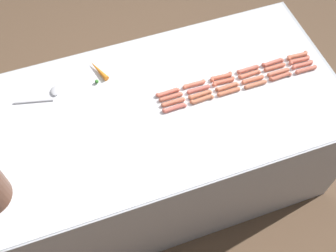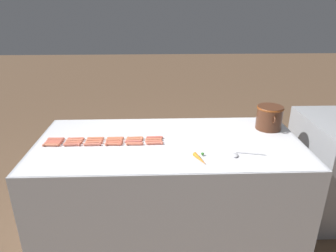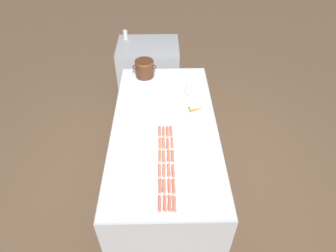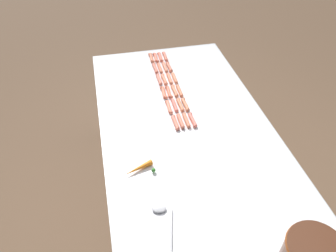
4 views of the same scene
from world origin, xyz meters
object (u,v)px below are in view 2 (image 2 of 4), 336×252
object	(u,v)px
hot_dog_18	(51,145)
hot_dog_20	(92,144)
hot_dog_8	(95,140)
hot_dog_21	(114,144)
serving_spoon	(240,155)
hot_dog_13	(74,143)
hot_dog_19	(72,145)
hot_dog_14	(94,142)
bean_pot	(269,116)
hot_dog_10	(134,140)
hot_dog_17	(154,141)
carrot	(200,159)
hot_dog_11	(154,139)
hot_dog_16	(134,142)
hot_dog_22	(135,144)
hot_dog_1	(76,139)
hot_dog_4	(135,138)
hot_dog_3	(116,138)
hot_dog_2	(96,138)
hot_dog_5	(155,137)
hot_dog_9	(114,140)
hot_dog_12	(53,143)
hot_dog_0	(56,139)
hot_dog_7	(75,140)
hot_dog_23	(155,143)
hot_dog_6	(55,141)
hot_dog_15	(114,142)

from	to	relation	value
hot_dog_18	hot_dog_20	bearing A→B (deg)	89.74
hot_dog_8	hot_dog_21	xyz separation A→B (m)	(0.08, 0.16, 0.00)
serving_spoon	hot_dog_13	bearing A→B (deg)	-100.81
hot_dog_8	hot_dog_19	size ratio (longest dim) A/B	1.00
hot_dog_14	bean_pot	world-z (taller)	bean_pot
hot_dog_10	bean_pot	world-z (taller)	bean_pot
hot_dog_17	carrot	world-z (taller)	carrot
hot_dog_11	hot_dog_16	bearing A→B (deg)	-77.47
hot_dog_10	hot_dog_22	xyz separation A→B (m)	(0.08, 0.01, 0.00)
hot_dog_1	bean_pot	distance (m)	1.70
hot_dog_4	hot_dog_21	xyz separation A→B (m)	(0.11, -0.17, 0.00)
hot_dog_20	serving_spoon	world-z (taller)	hot_dog_20
hot_dog_17	hot_dog_3	bearing A→B (deg)	-103.09
hot_dog_2	hot_dog_5	xyz separation A→B (m)	(0.00, 0.49, 0.00)
hot_dog_9	hot_dog_12	world-z (taller)	same
hot_dog_0	hot_dog_22	distance (m)	0.67
serving_spoon	hot_dog_10	bearing A→B (deg)	-109.60
hot_dog_2	hot_dog_22	size ratio (longest dim) A/B	1.00
hot_dog_1	hot_dog_18	world-z (taller)	same
hot_dog_17	hot_dog_18	bearing A→B (deg)	-87.42
hot_dog_7	hot_dog_17	world-z (taller)	same
hot_dog_2	hot_dog_22	bearing A→B (deg)	70.44
hot_dog_1	hot_dog_23	size ratio (longest dim) A/B	1.00
hot_dog_6	carrot	bearing A→B (deg)	72.95
hot_dog_13	hot_dog_17	size ratio (longest dim) A/B	1.00
hot_dog_2	hot_dog_11	bearing A→B (deg)	85.39
hot_dog_7	hot_dog_8	size ratio (longest dim) A/B	1.00
hot_dog_17	hot_dog_6	bearing A→B (deg)	-92.56
hot_dog_19	hot_dog_10	bearing A→B (deg)	98.80
hot_dog_3	hot_dog_17	world-z (taller)	same
hot_dog_4	hot_dog_23	distance (m)	0.20
hot_dog_1	hot_dog_3	world-z (taller)	same
hot_dog_12	hot_dog_20	bearing A→B (deg)	83.35
hot_dog_3	hot_dog_13	distance (m)	0.34
hot_dog_21	serving_spoon	xyz separation A→B (m)	(0.21, 0.97, -0.00)
bean_pot	hot_dog_11	bearing A→B (deg)	-77.79
hot_dog_14	hot_dog_20	world-z (taller)	same
hot_dog_21	hot_dog_22	xyz separation A→B (m)	(0.00, 0.17, 0.00)
hot_dog_2	hot_dog_21	world-z (taller)	same
hot_dog_5	hot_dog_7	world-z (taller)	same
hot_dog_3	serving_spoon	world-z (taller)	hot_dog_3
hot_dog_11	hot_dog_15	world-z (taller)	same
hot_dog_5	hot_dog_21	bearing A→B (deg)	-70.53
hot_dog_12	hot_dog_17	xyz separation A→B (m)	(-0.00, 0.81, 0.00)
hot_dog_0	hot_dog_11	distance (m)	0.82
hot_dog_9	hot_dog_10	size ratio (longest dim) A/B	1.00
hot_dog_23	hot_dog_2	bearing A→B (deg)	-102.84
hot_dog_15	carrot	bearing A→B (deg)	64.59
hot_dog_12	hot_dog_14	bearing A→B (deg)	89.91
hot_dog_1	carrot	world-z (taller)	carrot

